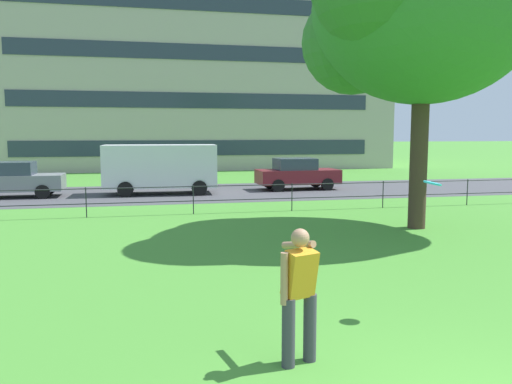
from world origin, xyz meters
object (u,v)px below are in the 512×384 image
car_grey_center (14,180)px  apartment_building_background (189,83)px  tree_large_lawn (430,1)px  car_maroon_far_left (297,174)px  frisbee (432,183)px  panel_van_right (161,166)px  person_thrower (299,292)px

car_grey_center → apartment_building_background: bearing=66.0°
tree_large_lawn → apartment_building_background: (-4.00, 31.42, 0.59)m
tree_large_lawn → car_grey_center: bearing=142.2°
tree_large_lawn → car_maroon_far_left: 12.23m
frisbee → apartment_building_background: size_ratio=0.01×
frisbee → car_grey_center: 19.45m
panel_van_right → car_maroon_far_left: 6.65m
tree_large_lawn → person_thrower: tree_large_lawn is taller
apartment_building_background → person_thrower: bearing=-93.0°
person_thrower → apartment_building_background: apartment_building_background is taller
person_thrower → apartment_building_background: (2.03, 39.06, 6.10)m
tree_large_lawn → apartment_building_background: bearing=97.3°
tree_large_lawn → person_thrower: size_ratio=5.57×
tree_large_lawn → car_grey_center: size_ratio=2.29×
car_grey_center → panel_van_right: size_ratio=0.79×
tree_large_lawn → apartment_building_background: apartment_building_background is taller
person_thrower → car_grey_center: (-7.34, 18.01, -0.12)m
person_thrower → apartment_building_background: size_ratio=0.05×
tree_large_lawn → person_thrower: 11.18m
person_thrower → car_maroon_far_left: person_thrower is taller
car_maroon_far_left → panel_van_right: bearing=-175.6°
panel_van_right → car_maroon_far_left: (6.61, 0.51, -0.49)m
person_thrower → frisbee: (2.47, 1.26, 1.13)m
car_grey_center → frisbee: bearing=-59.6°
panel_van_right → apartment_building_background: 22.06m
tree_large_lawn → car_grey_center: 17.83m
car_grey_center → apartment_building_background: 23.86m
tree_large_lawn → person_thrower: (-6.03, -7.64, -5.50)m
car_maroon_far_left → apartment_building_background: bearing=99.6°
tree_large_lawn → frisbee: size_ratio=26.33×
tree_large_lawn → car_grey_center: (-13.37, 10.37, -5.62)m
panel_van_right → car_maroon_far_left: size_ratio=1.25×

